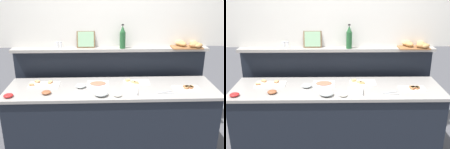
{
  "view_description": "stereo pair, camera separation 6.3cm",
  "coord_description": "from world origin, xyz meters",
  "views": [
    {
      "loc": [
        -0.1,
        -2.97,
        2.15
      ],
      "look_at": [
        0.01,
        0.1,
        1.02
      ],
      "focal_mm": 42.87,
      "sensor_mm": 36.0,
      "label": 1
    },
    {
      "loc": [
        -0.04,
        -2.98,
        2.15
      ],
      "look_at": [
        0.01,
        0.1,
        1.02
      ],
      "focal_mm": 42.87,
      "sensor_mm": 36.0,
      "label": 2
    }
  ],
  "objects": [
    {
      "name": "salt_shaker",
      "position": [
        -0.69,
        0.45,
        1.31
      ],
      "size": [
        0.03,
        0.03,
        0.09
      ],
      "color": "white",
      "rests_on": "back_ledge_unit"
    },
    {
      "name": "condiment_bowl_dark",
      "position": [
        -0.75,
        -0.17,
        0.91
      ],
      "size": [
        0.11,
        0.11,
        0.04
      ],
      "primitive_type": "ellipsoid",
      "color": "brown",
      "rests_on": "buffet_counter"
    },
    {
      "name": "ground_plane",
      "position": [
        0.0,
        0.6,
        0.0
      ],
      "size": [
        12.0,
        12.0,
        0.0
      ],
      "primitive_type": "plane",
      "color": "#4C4C51"
    },
    {
      "name": "serving_tongs",
      "position": [
        0.6,
        -0.19,
        0.9
      ],
      "size": [
        0.19,
        0.08,
        0.01
      ],
      "color": "#B7BABF",
      "rests_on": "buffet_counter"
    },
    {
      "name": "sandwich_platter_side",
      "position": [
        -0.84,
        0.1,
        0.9
      ],
      "size": [
        0.37,
        0.2,
        0.04
      ],
      "color": "white",
      "rests_on": "buffet_counter"
    },
    {
      "name": "back_ledge_unit",
      "position": [
        0.0,
        0.53,
        0.66
      ],
      "size": [
        2.6,
        0.22,
        1.27
      ],
      "color": "black",
      "rests_on": "ground_plane"
    },
    {
      "name": "wine_bottle_green",
      "position": [
        0.16,
        0.43,
        1.41
      ],
      "size": [
        0.08,
        0.08,
        0.32
      ],
      "color": "#23562D",
      "rests_on": "back_ledge_unit"
    },
    {
      "name": "sandwich_platter_front",
      "position": [
        0.31,
        0.13,
        0.9
      ],
      "size": [
        0.31,
        0.17,
        0.04
      ],
      "color": "white",
      "rests_on": "buffet_counter"
    },
    {
      "name": "framed_picture",
      "position": [
        -0.32,
        0.49,
        1.38
      ],
      "size": [
        0.24,
        0.07,
        0.22
      ],
      "color": "brown",
      "rests_on": "back_ledge_unit"
    },
    {
      "name": "buffet_counter",
      "position": [
        0.0,
        0.0,
        0.45
      ],
      "size": [
        2.53,
        0.71,
        0.89
      ],
      "color": "black",
      "rests_on": "ground_plane"
    },
    {
      "name": "glass_bowl_medium",
      "position": [
        -0.37,
        0.01,
        0.91
      ],
      "size": [
        0.12,
        0.12,
        0.05
      ],
      "color": "silver",
      "rests_on": "buffet_counter"
    },
    {
      "name": "bread_basket",
      "position": [
        1.04,
        0.44,
        1.3
      ],
      "size": [
        0.42,
        0.29,
        0.08
      ],
      "color": "brown",
      "rests_on": "back_ledge_unit"
    },
    {
      "name": "condiment_bowl_cream",
      "position": [
        -1.15,
        -0.24,
        0.91
      ],
      "size": [
        0.11,
        0.11,
        0.04
      ],
      "primitive_type": "ellipsoid",
      "color": "red",
      "rests_on": "buffet_counter"
    },
    {
      "name": "sandwich_platter_rear",
      "position": [
        0.9,
        -0.08,
        0.9
      ],
      "size": [
        0.31,
        0.16,
        0.04
      ],
      "color": "white",
      "rests_on": "buffet_counter"
    },
    {
      "name": "condiment_bowl_teal",
      "position": [
        0.06,
        -0.25,
        0.91
      ],
      "size": [
        0.09,
        0.09,
        0.03
      ],
      "primitive_type": "ellipsoid",
      "color": "silver",
      "rests_on": "buffet_counter"
    },
    {
      "name": "pepper_shaker",
      "position": [
        -0.64,
        0.45,
        1.31
      ],
      "size": [
        0.03,
        0.03,
        0.09
      ],
      "color": "white",
      "rests_on": "back_ledge_unit"
    },
    {
      "name": "glass_bowl_large",
      "position": [
        -0.13,
        -0.23,
        0.92
      ],
      "size": [
        0.16,
        0.16,
        0.06
      ],
      "color": "silver",
      "rests_on": "buffet_counter"
    },
    {
      "name": "cold_cuts_platter",
      "position": [
        -0.16,
        0.1,
        0.9
      ],
      "size": [
        0.27,
        0.21,
        0.02
      ],
      "color": "white",
      "rests_on": "buffet_counter"
    },
    {
      "name": "napkin_stack",
      "position": [
        0.21,
        -0.16,
        0.91
      ],
      "size": [
        0.19,
        0.19,
        0.03
      ],
      "primitive_type": "cube",
      "rotation": [
        0.0,
        0.0,
        -0.1
      ],
      "color": "white",
      "rests_on": "buffet_counter"
    }
  ]
}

